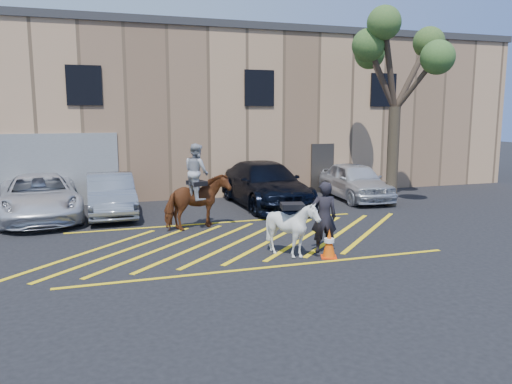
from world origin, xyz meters
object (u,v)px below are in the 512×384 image
object	(u,v)px
car_blue_suv	(265,184)
saddled_white	(292,228)
handler	(324,217)
mounted_bay	(197,195)
traffic_cone	(329,243)
car_white_suv	(355,181)
tree	(397,55)
car_silver_sedan	(111,195)
car_white_pickup	(39,197)

from	to	relation	value
car_blue_suv	saddled_white	distance (m)	6.99
handler	saddled_white	world-z (taller)	handler
mounted_bay	traffic_cone	xyz separation A→B (m)	(2.50, -4.07, -0.71)
handler	car_white_suv	bearing A→B (deg)	-111.78
handler	tree	size ratio (longest dim) A/B	0.25
car_silver_sedan	car_white_suv	xyz separation A→B (m)	(9.78, 0.21, 0.04)
car_blue_suv	saddled_white	size ratio (longest dim) A/B	3.75
saddled_white	mounted_bay	bearing A→B (deg)	113.93
car_white_suv	car_blue_suv	bearing A→B (deg)	-172.84
car_white_pickup	car_blue_suv	bearing A→B (deg)	-6.40
car_white_suv	traffic_cone	xyz separation A→B (m)	(-4.81, -7.34, -0.41)
tree	car_blue_suv	bearing A→B (deg)	161.87
mounted_bay	traffic_cone	distance (m)	4.83
car_white_suv	saddled_white	xyz separation A→B (m)	(-5.65, -6.98, -0.03)
car_blue_suv	traffic_cone	bearing A→B (deg)	-97.76
car_silver_sedan	saddled_white	world-z (taller)	car_silver_sedan
car_blue_suv	car_white_suv	xyz separation A→B (m)	(4.02, 0.19, -0.07)
car_white_pickup	saddled_white	size ratio (longest dim) A/B	3.54
mounted_bay	traffic_cone	bearing A→B (deg)	-58.48
car_white_pickup	car_blue_suv	distance (m)	8.07
car_white_suv	mounted_bay	bearing A→B (deg)	-151.46
car_blue_suv	handler	bearing A→B (deg)	-97.56
car_silver_sedan	saddled_white	size ratio (longest dim) A/B	2.88
car_white_suv	saddled_white	distance (m)	8.99
handler	saddled_white	bearing A→B (deg)	20.66
car_white_suv	traffic_cone	size ratio (longest dim) A/B	6.20
car_silver_sedan	handler	bearing A→B (deg)	-53.50
handler	tree	bearing A→B (deg)	-123.24
car_blue_suv	traffic_cone	size ratio (longest dim) A/B	7.91
car_silver_sedan	car_blue_suv	bearing A→B (deg)	-0.51
car_blue_suv	car_white_suv	size ratio (longest dim) A/B	1.28
mounted_bay	traffic_cone	world-z (taller)	mounted_bay
mounted_bay	tree	bearing A→B (deg)	11.13
car_blue_suv	mounted_bay	size ratio (longest dim) A/B	2.17
car_white_pickup	tree	size ratio (longest dim) A/B	0.75
car_white_pickup	traffic_cone	bearing A→B (deg)	-50.72
car_silver_sedan	mounted_bay	distance (m)	3.94
car_white_pickup	saddled_white	xyz separation A→B (m)	(6.44, -6.84, -0.02)
car_white_pickup	car_silver_sedan	size ratio (longest dim) A/B	1.23
car_white_pickup	traffic_cone	distance (m)	10.25
traffic_cone	car_blue_suv	bearing A→B (deg)	83.72
car_silver_sedan	handler	world-z (taller)	handler
car_white_pickup	mounted_bay	size ratio (longest dim) A/B	2.05
car_blue_suv	saddled_white	xyz separation A→B (m)	(-1.64, -6.79, -0.10)
tree	car_silver_sedan	bearing A→B (deg)	171.81
traffic_cone	tree	size ratio (longest dim) A/B	0.10
mounted_bay	saddled_white	bearing A→B (deg)	-66.07
car_white_pickup	car_white_suv	distance (m)	12.09
car_white_pickup	mounted_bay	world-z (taller)	mounted_bay
handler	mounted_bay	distance (m)	4.42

